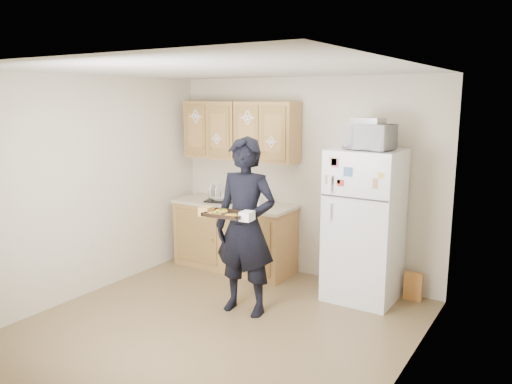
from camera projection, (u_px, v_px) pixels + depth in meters
floor at (221, 325)px, 5.03m from camera, size 3.60×3.60×0.00m
ceiling at (217, 70)px, 4.56m from camera, size 3.60×3.60×0.00m
wall_back at (304, 178)px, 6.29m from camera, size 3.60×0.04×2.50m
wall_front at (57, 252)px, 3.30m from camera, size 3.60×0.04×2.50m
wall_left at (93, 186)px, 5.74m from camera, size 0.04×3.60×2.50m
wall_right at (407, 230)px, 3.85m from camera, size 0.04×3.60×2.50m
refrigerator at (364, 225)px, 5.56m from camera, size 0.75×0.70×1.70m
base_cabinet at (234, 237)px, 6.62m from camera, size 1.60×0.60×0.86m
countertop at (234, 204)px, 6.54m from camera, size 1.64×0.64×0.04m
upper_cab_left at (215, 130)px, 6.68m from camera, size 0.80×0.33×0.75m
upper_cab_right at (267, 132)px, 6.25m from camera, size 0.80×0.33×0.75m
cereal_box at (413, 286)px, 5.62m from camera, size 0.20×0.07×0.32m
person at (245, 227)px, 5.17m from camera, size 0.72×0.51×1.86m
baking_tray at (226, 215)px, 4.91m from camera, size 0.43×0.33×0.04m
pizza_front_left at (214, 213)px, 4.89m from camera, size 0.13×0.13×0.02m
pizza_front_right at (231, 215)px, 4.80m from camera, size 0.13×0.13×0.02m
pizza_back_left at (221, 211)px, 5.00m from camera, size 0.13×0.13×0.02m
microwave at (369, 137)px, 5.31m from camera, size 0.53×0.39×0.27m
foil_pan at (368, 121)px, 5.32m from camera, size 0.34×0.26×0.07m
dish_rack at (221, 196)px, 6.57m from camera, size 0.42×0.35×0.15m
bowl at (220, 198)px, 6.58m from camera, size 0.29×0.29×0.06m
soap_bottle at (259, 199)px, 6.21m from camera, size 0.10×0.10×0.20m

